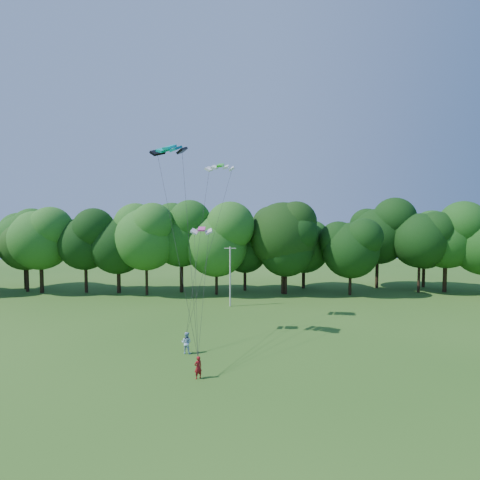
{
  "coord_description": "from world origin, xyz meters",
  "views": [
    {
      "loc": [
        0.23,
        -18.01,
        10.78
      ],
      "look_at": [
        0.86,
        13.0,
        8.94
      ],
      "focal_mm": 28.0,
      "sensor_mm": 36.0,
      "label": 1
    }
  ],
  "objects": [
    {
      "name": "tree_back_east",
      "position": [
        29.96,
        39.11,
        6.67
      ],
      "size": [
        7.34,
        7.34,
        10.68
      ],
      "color": "#3A2517",
      "rests_on": "ground"
    },
    {
      "name": "utility_pole",
      "position": [
        -0.06,
        27.05,
        3.77
      ],
      "size": [
        1.46,
        0.23,
        7.29
      ],
      "rotation": [
        0.0,
        0.0,
        -0.1
      ],
      "color": "beige",
      "rests_on": "ground"
    },
    {
      "name": "ground",
      "position": [
        0.0,
        0.0,
        0.0
      ],
      "size": [
        160.0,
        160.0,
        0.0
      ],
      "primitive_type": "plane",
      "color": "#2D5E19",
      "rests_on": "ground"
    },
    {
      "name": "kite_flyer_left",
      "position": [
        -2.09,
        6.55,
        0.76
      ],
      "size": [
        0.67,
        0.61,
        1.53
      ],
      "primitive_type": "imported",
      "rotation": [
        0.0,
        0.0,
        3.72
      ],
      "color": "maroon",
      "rests_on": "ground"
    },
    {
      "name": "kite_teal",
      "position": [
        -5.1,
        14.22,
        16.78
      ],
      "size": [
        3.35,
        2.48,
        0.63
      ],
      "rotation": [
        0.0,
        0.0,
        -0.41
      ],
      "color": "#05A4A0",
      "rests_on": "ground"
    },
    {
      "name": "tree_back_center",
      "position": [
        7.39,
        34.59,
        9.49
      ],
      "size": [
        10.45,
        10.45,
        15.2
      ],
      "color": "black",
      "rests_on": "ground"
    },
    {
      "name": "tree_back_west",
      "position": [
        -29.74,
        36.71,
        7.02
      ],
      "size": [
        7.73,
        7.73,
        11.24
      ],
      "color": "#2F2012",
      "rests_on": "ground"
    },
    {
      "name": "kite_green",
      "position": [
        -0.99,
        20.27,
        16.09
      ],
      "size": [
        3.05,
        1.7,
        0.54
      ],
      "rotation": [
        0.0,
        0.0,
        -0.14
      ],
      "color": "#28CD1E",
      "rests_on": "ground"
    },
    {
      "name": "kite_flyer_right",
      "position": [
        -3.44,
        11.25,
        0.86
      ],
      "size": [
        0.98,
        0.85,
        1.72
      ],
      "primitive_type": "imported",
      "rotation": [
        0.0,
        0.0,
        2.86
      ],
      "color": "#A8CAEA",
      "rests_on": "ground"
    },
    {
      "name": "kite_pink",
      "position": [
        -2.59,
        16.2,
        9.76
      ],
      "size": [
        1.99,
        0.99,
        0.42
      ],
      "rotation": [
        0.0,
        0.0,
        -0.02
      ],
      "color": "#EF42AA",
      "rests_on": "ground"
    }
  ]
}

